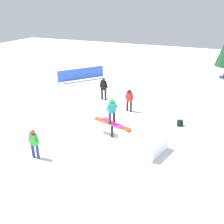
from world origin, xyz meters
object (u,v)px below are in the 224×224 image
Objects in this scene: bystander_red at (129,99)px; bystander_black at (104,88)px; bystander_green at (34,143)px; backpack_on_snow at (180,123)px; rail_feature at (112,125)px; main_rider_on_rail at (112,111)px; loose_snowboard_white at (121,184)px.

bystander_black is at bearing 162.38° from bystander_red.
bystander_green reaches higher than backpack_on_snow.
rail_feature is 5.39m from bystander_black.
backpack_on_snow is at bearing -106.62° from main_rider_on_rail.
main_rider_on_rail is 3.88m from loose_snowboard_white.
main_rider_on_rail is at bearing -74.36° from bystander_red.
rail_feature reaches higher than backpack_on_snow.
loose_snowboard_white is at bearing 133.35° from rail_feature.
bystander_black is 4.53× the size of backpack_on_snow.
bystander_red is at bearing -69.88° from rail_feature.
main_rider_on_rail is 5.42m from bystander_black.
loose_snowboard_white is (-1.72, 3.17, -1.43)m from main_rider_on_rail.
main_rider_on_rail reaches higher than loose_snowboard_white.
loose_snowboard_white is (-4.38, 7.86, -0.85)m from bystander_black.
bystander_green reaches higher than loose_snowboard_white.
rail_feature is at bearing -166.98° from backpack_on_snow.
bystander_green is at bearing -1.16° from loose_snowboard_white.
bystander_black reaches higher than bystander_red.
bystander_black is 2.65m from bystander_red.
bystander_black reaches higher than bystander_green.
rail_feature is 0.77m from main_rider_on_rail.
bystander_red is (-2.34, 1.24, -0.05)m from bystander_black.
bystander_green is 4.09× the size of backpack_on_snow.
bystander_green is (-0.31, 7.72, -0.08)m from bystander_black.
bystander_black is 7.73m from bystander_green.
bystander_green is 6.79m from bystander_red.
rail_feature is at bearing -60.67° from loose_snowboard_white.
backpack_on_snow is at bearing 45.93° from bystander_green.
loose_snowboard_white is (-2.04, 6.62, -0.80)m from bystander_red.
main_rider_on_rail is 3.89m from bystander_green.
main_rider_on_rail is 0.98× the size of bystander_green.
rail_feature is 3.47m from bystander_red.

